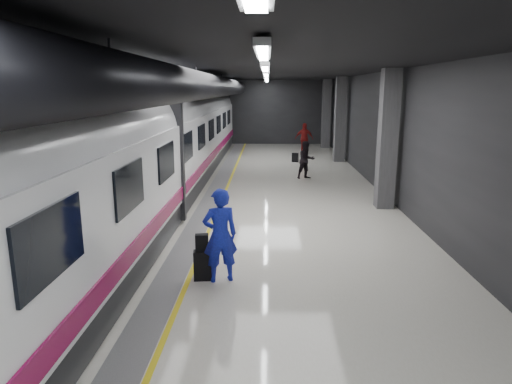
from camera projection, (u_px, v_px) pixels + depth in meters
ground at (244, 223)px, 13.41m from camera, size 40.00×40.00×0.00m
platform_hall at (236, 100)px, 13.57m from camera, size 10.02×40.02×4.51m
train at (131, 153)px, 13.03m from camera, size 3.05×38.00×4.05m
traveler_main at (220, 235)px, 9.20m from camera, size 0.82×0.66×1.94m
suitcase_main at (203, 265)px, 9.40m from camera, size 0.40×0.28×0.61m
shoulder_bag at (202, 243)px, 9.32m from camera, size 0.28×0.17×0.35m
traveler_far_a at (306, 160)px, 19.91m from camera, size 0.99×0.90×1.65m
traveler_far_b at (304, 139)px, 27.56m from camera, size 1.11×0.50×1.87m
suitcase_far at (295, 157)px, 24.64m from camera, size 0.38×0.30×0.49m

